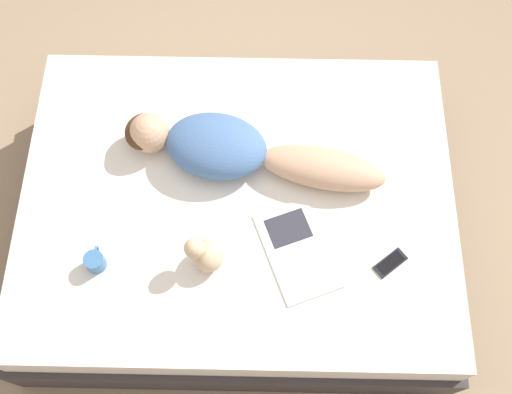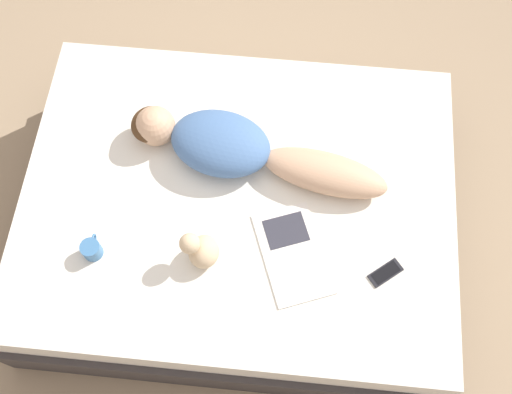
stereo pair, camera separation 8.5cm
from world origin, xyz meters
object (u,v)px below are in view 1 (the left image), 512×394
(person, at_px, (235,150))
(cell_phone, at_px, (390,263))
(open_magazine, at_px, (297,250))
(coffee_mug, at_px, (95,261))

(person, height_order, cell_phone, person)
(open_magazine, bearing_deg, coffee_mug, 74.23)
(open_magazine, xyz_separation_m, cell_phone, (-0.05, -0.41, 0.00))
(open_magazine, distance_m, cell_phone, 0.41)
(coffee_mug, distance_m, cell_phone, 1.28)
(person, height_order, coffee_mug, person)
(open_magazine, bearing_deg, person, 11.40)
(cell_phone, bearing_deg, open_magazine, 44.16)
(person, distance_m, open_magazine, 0.54)
(person, bearing_deg, cell_phone, -115.03)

